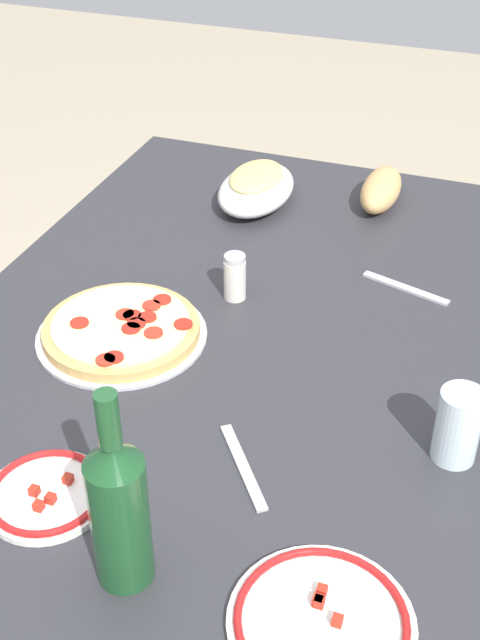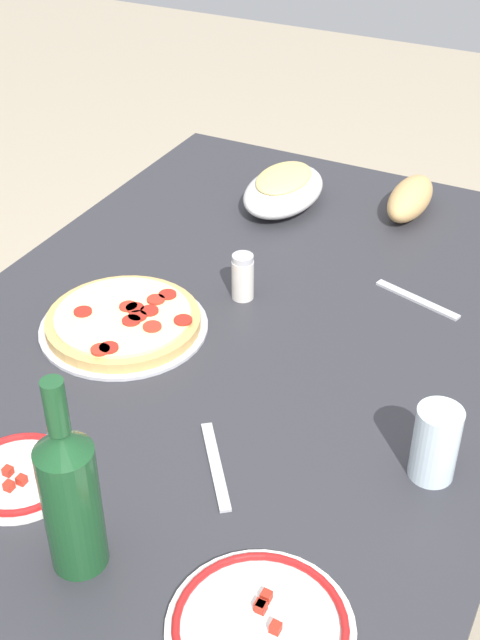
# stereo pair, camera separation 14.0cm
# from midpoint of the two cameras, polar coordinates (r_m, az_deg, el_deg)

# --- Properties ---
(ground_plane) EXTENTS (8.00, 8.00, 0.00)m
(ground_plane) POSITION_cam_midpoint_polar(r_m,az_deg,el_deg) (1.94, -2.18, -18.59)
(ground_plane) COLOR tan
(ground_plane) RESTS_ON ground
(dining_table) EXTENTS (1.43, 0.98, 0.72)m
(dining_table) POSITION_cam_midpoint_polar(r_m,az_deg,el_deg) (1.48, -2.71, -4.29)
(dining_table) COLOR #2D2D33
(dining_table) RESTS_ON ground
(pepperoni_pizza) EXTENTS (0.29, 0.29, 0.03)m
(pepperoni_pizza) POSITION_cam_midpoint_polar(r_m,az_deg,el_deg) (1.43, -10.83, -0.77)
(pepperoni_pizza) COLOR #B7B7BC
(pepperoni_pizza) RESTS_ON dining_table
(baked_pasta_dish) EXTENTS (0.24, 0.15, 0.08)m
(baked_pasta_dish) POSITION_cam_midpoint_polar(r_m,az_deg,el_deg) (1.80, -1.13, 8.98)
(baked_pasta_dish) COLOR white
(baked_pasta_dish) RESTS_ON dining_table
(wine_bottle) EXTENTS (0.07, 0.07, 0.28)m
(wine_bottle) POSITION_cam_midpoint_polar(r_m,az_deg,el_deg) (1.00, -12.32, -12.58)
(wine_bottle) COLOR #194723
(wine_bottle) RESTS_ON dining_table
(water_glass) EXTENTS (0.06, 0.06, 0.11)m
(water_glass) POSITION_cam_midpoint_polar(r_m,az_deg,el_deg) (1.18, 11.31, -7.19)
(water_glass) COLOR silver
(water_glass) RESTS_ON dining_table
(side_plate_near) EXTENTS (0.16, 0.16, 0.02)m
(side_plate_near) POSITION_cam_midpoint_polar(r_m,az_deg,el_deg) (1.18, -16.40, -11.40)
(side_plate_near) COLOR white
(side_plate_near) RESTS_ON dining_table
(side_plate_far) EXTENTS (0.22, 0.22, 0.02)m
(side_plate_far) POSITION_cam_midpoint_polar(r_m,az_deg,el_deg) (1.01, 1.37, -19.97)
(side_plate_far) COLOR white
(side_plate_far) RESTS_ON dining_table
(bread_loaf) EXTENTS (0.19, 0.08, 0.07)m
(bread_loaf) POSITION_cam_midpoint_polar(r_m,az_deg,el_deg) (1.82, 7.37, 8.71)
(bread_loaf) COLOR tan
(bread_loaf) RESTS_ON dining_table
(spice_shaker) EXTENTS (0.04, 0.04, 0.09)m
(spice_shaker) POSITION_cam_midpoint_polar(r_m,az_deg,el_deg) (1.49, -3.05, 2.85)
(spice_shaker) COLOR silver
(spice_shaker) RESTS_ON dining_table
(fork_left) EXTENTS (0.14, 0.12, 0.00)m
(fork_left) POSITION_cam_midpoint_polar(r_m,az_deg,el_deg) (1.18, -3.24, -10.03)
(fork_left) COLOR #B7B7BC
(fork_left) RESTS_ON dining_table
(fork_right) EXTENTS (0.06, 0.17, 0.00)m
(fork_right) POSITION_cam_midpoint_polar(r_m,az_deg,el_deg) (1.55, 8.64, 2.08)
(fork_right) COLOR #B7B7BC
(fork_right) RESTS_ON dining_table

